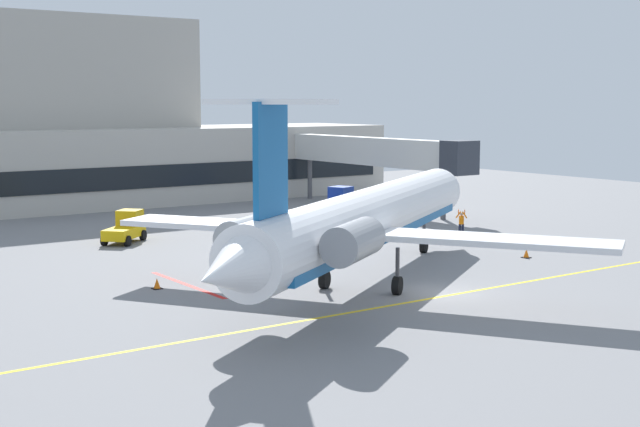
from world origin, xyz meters
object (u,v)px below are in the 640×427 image
at_px(regional_jet, 366,219).
at_px(baggage_tug, 126,228).
at_px(pushback_tractor, 336,202).
at_px(marshaller, 461,223).

xyz_separation_m(regional_jet, baggage_tug, (-3.88, 20.72, -2.56)).
bearing_deg(pushback_tractor, baggage_tug, -170.93).
xyz_separation_m(regional_jet, marshaller, (16.30, 9.79, -2.58)).
relative_size(baggage_tug, pushback_tractor, 0.86).
distance_m(pushback_tractor, marshaller, 14.10).
height_order(regional_jet, pushback_tractor, regional_jet).
bearing_deg(pushback_tractor, marshaller, -88.43).
bearing_deg(marshaller, regional_jet, -149.02).
distance_m(baggage_tug, marshaller, 22.96).
distance_m(baggage_tug, pushback_tractor, 20.05).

